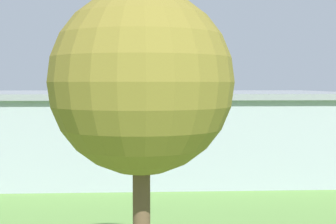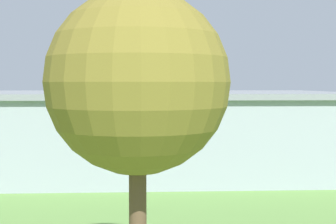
{
  "view_description": "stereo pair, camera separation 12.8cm",
  "coord_description": "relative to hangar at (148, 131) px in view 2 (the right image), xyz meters",
  "views": [
    {
      "loc": [
        0.17,
        75.48,
        6.05
      ],
      "look_at": [
        -5.82,
        14.75,
        2.63
      ],
      "focal_mm": 54.32,
      "sensor_mm": 36.0,
      "label": 1
    },
    {
      "loc": [
        0.04,
        75.5,
        6.05
      ],
      "look_at": [
        -5.82,
        14.75,
        2.63
      ],
      "focal_mm": 54.32,
      "sensor_mm": 36.0,
      "label": 2
    }
  ],
  "objects": [
    {
      "name": "ground_plane",
      "position": [
        1.96,
        -39.88,
        -2.74
      ],
      "size": [
        400.0,
        400.0,
        0.0
      ],
      "primitive_type": "plane",
      "color": "#608C42"
    },
    {
      "name": "hangar",
      "position": [
        0.0,
        0.0,
        0.0
      ],
      "size": [
        27.36,
        16.88,
        5.47
      ],
      "color": "#99A3AD",
      "rests_on": "ground_plane"
    },
    {
      "name": "biplane",
      "position": [
        -6.69,
        -37.84,
        0.6
      ],
      "size": [
        6.92,
        7.45,
        3.78
      ],
      "color": "yellow"
    },
    {
      "name": "person_at_fence_line",
      "position": [
        4.91,
        -15.08,
        -1.97
      ],
      "size": [
        0.54,
        0.54,
        1.55
      ],
      "color": "orange",
      "rests_on": "ground_plane"
    },
    {
      "name": "person_watching_takeoff",
      "position": [
        -7.36,
        -14.34,
        -1.87
      ],
      "size": [
        0.52,
        0.52,
        1.75
      ],
      "color": "#3F3F47",
      "rests_on": "ground_plane"
    },
    {
      "name": "tree_by_windsock",
      "position": [
        1.52,
        22.32,
        3.31
      ],
      "size": [
        4.86,
        4.86,
        8.51
      ],
      "color": "brown",
      "rests_on": "ground_plane"
    }
  ]
}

